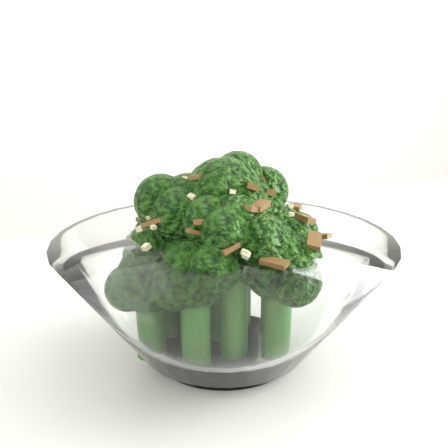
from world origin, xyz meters
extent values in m
cube|color=white|center=(0.06, 0.08, 0.73)|extent=(1.36, 1.08, 0.04)
cylinder|color=white|center=(-0.04, 0.12, 0.75)|extent=(0.09, 0.09, 0.01)
cylinder|color=#265817|center=(-0.07, 0.14, 0.79)|extent=(0.02, 0.02, 0.06)
sphere|color=#215510|center=(-0.07, 0.14, 0.83)|extent=(0.05, 0.05, 0.05)
cylinder|color=#265817|center=(-0.04, 0.10, 0.80)|extent=(0.02, 0.02, 0.07)
sphere|color=#215510|center=(-0.04, 0.10, 0.85)|extent=(0.05, 0.05, 0.05)
cylinder|color=#265817|center=(0.00, 0.12, 0.79)|extent=(0.02, 0.02, 0.06)
sphere|color=#215510|center=(0.00, 0.12, 0.83)|extent=(0.04, 0.04, 0.04)
cylinder|color=#265817|center=(-0.04, 0.12, 0.81)|extent=(0.02, 0.02, 0.09)
sphere|color=#215510|center=(-0.04, 0.12, 0.86)|extent=(0.05, 0.05, 0.05)
cylinder|color=#265817|center=(-0.02, 0.15, 0.80)|extent=(0.02, 0.02, 0.08)
sphere|color=#215510|center=(-0.02, 0.15, 0.85)|extent=(0.05, 0.05, 0.05)
cylinder|color=#265817|center=(0.01, 0.16, 0.78)|extent=(0.02, 0.02, 0.04)
sphere|color=#215510|center=(0.01, 0.16, 0.81)|extent=(0.04, 0.04, 0.04)
cylinder|color=#265817|center=(-0.01, 0.09, 0.79)|extent=(0.02, 0.02, 0.05)
sphere|color=#215510|center=(-0.01, 0.09, 0.83)|extent=(0.04, 0.04, 0.04)
cylinder|color=#265817|center=(-0.06, 0.09, 0.79)|extent=(0.02, 0.02, 0.05)
sphere|color=#215510|center=(-0.06, 0.09, 0.82)|extent=(0.04, 0.04, 0.04)
cylinder|color=#265817|center=(-0.03, 0.17, 0.78)|extent=(0.02, 0.02, 0.04)
sphere|color=#215510|center=(-0.03, 0.17, 0.82)|extent=(0.04, 0.04, 0.04)
cylinder|color=#265817|center=(-0.06, 0.14, 0.80)|extent=(0.02, 0.02, 0.08)
sphere|color=#215510|center=(-0.06, 0.14, 0.85)|extent=(0.05, 0.05, 0.05)
cylinder|color=#265817|center=(-0.09, 0.11, 0.78)|extent=(0.02, 0.02, 0.04)
sphere|color=#215510|center=(-0.09, 0.11, 0.81)|extent=(0.04, 0.04, 0.04)
cube|color=brown|center=(-0.07, 0.15, 0.86)|extent=(0.01, 0.01, 0.01)
cube|color=brown|center=(-0.05, 0.12, 0.87)|extent=(0.01, 0.01, 0.01)
cube|color=brown|center=(-0.03, 0.09, 0.86)|extent=(0.01, 0.02, 0.01)
cube|color=brown|center=(-0.01, 0.17, 0.85)|extent=(0.01, 0.02, 0.01)
cube|color=brown|center=(-0.06, 0.16, 0.86)|extent=(0.01, 0.02, 0.01)
cube|color=brown|center=(0.02, 0.10, 0.84)|extent=(0.01, 0.01, 0.01)
cube|color=brown|center=(-0.05, 0.07, 0.84)|extent=(0.01, 0.01, 0.01)
cube|color=brown|center=(-0.02, 0.13, 0.88)|extent=(0.01, 0.01, 0.01)
cube|color=brown|center=(-0.06, 0.09, 0.86)|extent=(0.01, 0.01, 0.01)
cube|color=brown|center=(-0.06, 0.09, 0.85)|extent=(0.02, 0.01, 0.01)
cube|color=brown|center=(-0.05, 0.14, 0.88)|extent=(0.01, 0.01, 0.01)
cube|color=brown|center=(-0.02, 0.11, 0.87)|extent=(0.01, 0.02, 0.01)
cube|color=brown|center=(-0.05, 0.16, 0.86)|extent=(0.01, 0.01, 0.01)
cube|color=brown|center=(-0.01, 0.12, 0.86)|extent=(0.01, 0.02, 0.01)
cube|color=brown|center=(-0.03, 0.15, 0.87)|extent=(0.01, 0.01, 0.01)
cube|color=brown|center=(-0.02, 0.13, 0.87)|extent=(0.02, 0.01, 0.01)
cube|color=brown|center=(-0.02, 0.13, 0.87)|extent=(0.02, 0.01, 0.01)
cube|color=brown|center=(-0.06, 0.15, 0.86)|extent=(0.01, 0.01, 0.01)
cube|color=brown|center=(-0.08, 0.17, 0.84)|extent=(0.02, 0.02, 0.01)
cube|color=brown|center=(-0.08, 0.12, 0.85)|extent=(0.02, 0.01, 0.01)
cube|color=brown|center=(-0.04, 0.14, 0.88)|extent=(0.01, 0.01, 0.00)
cube|color=brown|center=(0.01, 0.08, 0.84)|extent=(0.01, 0.02, 0.01)
cube|color=brown|center=(-0.03, 0.13, 0.88)|extent=(0.01, 0.01, 0.01)
cube|color=brown|center=(-0.05, 0.18, 0.84)|extent=(0.01, 0.01, 0.00)
cube|color=brown|center=(-0.04, 0.13, 0.88)|extent=(0.02, 0.02, 0.01)
cube|color=brown|center=(0.01, 0.11, 0.85)|extent=(0.01, 0.01, 0.01)
cube|color=brown|center=(-0.02, 0.08, 0.85)|extent=(0.02, 0.01, 0.01)
cube|color=brown|center=(-0.06, 0.17, 0.85)|extent=(0.01, 0.01, 0.01)
cube|color=brown|center=(0.00, 0.13, 0.86)|extent=(0.01, 0.01, 0.01)
cube|color=brown|center=(-0.07, 0.12, 0.86)|extent=(0.01, 0.02, 0.01)
cube|color=brown|center=(0.02, 0.14, 0.85)|extent=(0.01, 0.02, 0.01)
cube|color=brown|center=(-0.02, 0.06, 0.84)|extent=(0.02, 0.02, 0.01)
cube|color=brown|center=(0.00, 0.14, 0.86)|extent=(0.01, 0.02, 0.01)
cube|color=brown|center=(-0.08, 0.17, 0.84)|extent=(0.01, 0.01, 0.01)
cube|color=brown|center=(-0.03, 0.16, 0.86)|extent=(0.01, 0.01, 0.01)
cube|color=brown|center=(-0.05, 0.12, 0.88)|extent=(0.02, 0.01, 0.01)
cube|color=brown|center=(-0.02, 0.09, 0.86)|extent=(0.01, 0.02, 0.00)
cube|color=beige|center=(-0.01, 0.17, 0.85)|extent=(0.01, 0.01, 0.00)
cube|color=beige|center=(-0.05, 0.13, 0.88)|extent=(0.01, 0.01, 0.00)
cube|color=beige|center=(-0.06, 0.09, 0.86)|extent=(0.00, 0.00, 0.00)
cube|color=beige|center=(-0.04, 0.10, 0.87)|extent=(0.00, 0.01, 0.00)
cube|color=beige|center=(-0.07, 0.14, 0.86)|extent=(0.01, 0.01, 0.00)
cube|color=beige|center=(-0.05, 0.13, 0.87)|extent=(0.00, 0.00, 0.00)
cube|color=beige|center=(0.01, 0.14, 0.85)|extent=(0.00, 0.00, 0.00)
cube|color=beige|center=(-0.07, 0.16, 0.85)|extent=(0.01, 0.01, 0.01)
cube|color=beige|center=(-0.08, 0.13, 0.85)|extent=(0.01, 0.00, 0.00)
cube|color=beige|center=(-0.03, 0.09, 0.86)|extent=(0.01, 0.01, 0.01)
cube|color=beige|center=(-0.09, 0.12, 0.85)|extent=(0.01, 0.01, 0.00)
cube|color=beige|center=(-0.06, 0.11, 0.87)|extent=(0.01, 0.01, 0.01)
cube|color=beige|center=(-0.04, 0.07, 0.84)|extent=(0.01, 0.01, 0.01)
cube|color=beige|center=(-0.08, 0.11, 0.85)|extent=(0.00, 0.00, 0.00)
cube|color=beige|center=(-0.09, 0.10, 0.84)|extent=(0.01, 0.01, 0.01)
cube|color=beige|center=(-0.02, 0.17, 0.85)|extent=(0.01, 0.01, 0.00)
cube|color=beige|center=(-0.05, 0.08, 0.85)|extent=(0.01, 0.01, 0.01)
cube|color=beige|center=(-0.04, 0.07, 0.84)|extent=(0.01, 0.01, 0.00)
cube|color=beige|center=(0.00, 0.10, 0.86)|extent=(0.00, 0.00, 0.00)
cube|color=beige|center=(-0.03, 0.14, 0.87)|extent=(0.01, 0.01, 0.00)
cube|color=beige|center=(-0.04, 0.09, 0.86)|extent=(0.01, 0.01, 0.01)
cube|color=beige|center=(-0.03, 0.11, 0.88)|extent=(0.01, 0.01, 0.01)
cube|color=beige|center=(-0.05, 0.15, 0.87)|extent=(0.00, 0.01, 0.00)
cube|color=beige|center=(0.00, 0.13, 0.86)|extent=(0.00, 0.01, 0.00)
cube|color=beige|center=(-0.04, 0.13, 0.89)|extent=(0.00, 0.00, 0.00)
cube|color=beige|center=(-0.06, 0.13, 0.87)|extent=(0.01, 0.01, 0.01)
camera|label=1|loc=(-0.13, -0.25, 0.96)|focal=50.00mm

